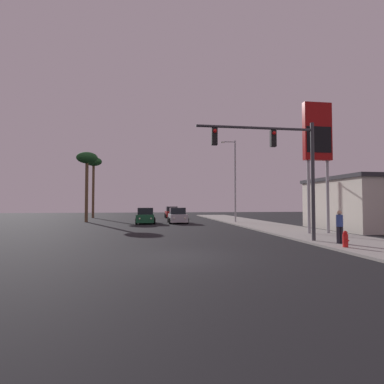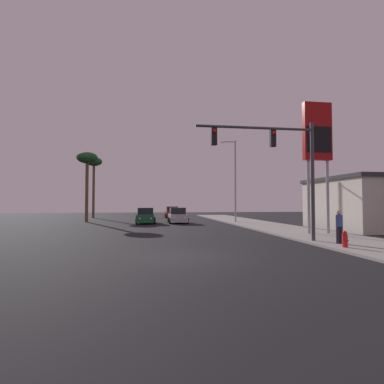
{
  "view_description": "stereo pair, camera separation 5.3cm",
  "coord_description": "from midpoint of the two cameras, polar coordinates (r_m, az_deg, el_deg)",
  "views": [
    {
      "loc": [
        -1.38,
        -12.02,
        2.15
      ],
      "look_at": [
        2.47,
        14.6,
        3.18
      ],
      "focal_mm": 28.0,
      "sensor_mm": 36.0,
      "label": 1
    },
    {
      "loc": [
        -1.32,
        -12.03,
        2.15
      ],
      "look_at": [
        2.47,
        14.6,
        3.18
      ],
      "focal_mm": 28.0,
      "sensor_mm": 36.0,
      "label": 2
    }
  ],
  "objects": [
    {
      "name": "building_gas_station",
      "position": [
        29.65,
        32.54,
        -1.82
      ],
      "size": [
        10.3,
        8.3,
        4.3
      ],
      "color": "beige",
      "rests_on": "ground"
    },
    {
      "name": "sidewalk_right",
      "position": [
        24.64,
        18.07,
        -6.94
      ],
      "size": [
        5.0,
        60.0,
        0.12
      ],
      "color": "gray",
      "rests_on": "ground"
    },
    {
      "name": "street_lamp",
      "position": [
        33.42,
        7.97,
        2.93
      ],
      "size": [
        1.74,
        0.24,
        9.0
      ],
      "color": "#99999E",
      "rests_on": "sidewalk_right"
    },
    {
      "name": "car_red",
      "position": [
        44.85,
        -3.92,
        -3.95
      ],
      "size": [
        2.04,
        4.32,
        1.68
      ],
      "rotation": [
        0.0,
        0.0,
        3.15
      ],
      "color": "maroon",
      "rests_on": "ground"
    },
    {
      "name": "car_green",
      "position": [
        32.55,
        -8.88,
        -4.6
      ],
      "size": [
        2.04,
        4.33,
        1.68
      ],
      "rotation": [
        0.0,
        0.0,
        3.12
      ],
      "color": "#195933",
      "rests_on": "ground"
    },
    {
      "name": "palm_tree_mid",
      "position": [
        37.06,
        -19.41,
        5.53
      ],
      "size": [
        2.4,
        2.4,
        8.13
      ],
      "color": "brown",
      "rests_on": "ground"
    },
    {
      "name": "fire_hydrant",
      "position": [
        15.74,
        27.09,
        -8.01
      ],
      "size": [
        0.24,
        0.34,
        0.76
      ],
      "color": "red",
      "rests_on": "sidewalk_right"
    },
    {
      "name": "car_silver",
      "position": [
        32.85,
        -2.83,
        -4.6
      ],
      "size": [
        2.04,
        4.31,
        1.68
      ],
      "rotation": [
        0.0,
        0.0,
        3.14
      ],
      "color": "#B7B7BC",
      "rests_on": "ground"
    },
    {
      "name": "ground_plane",
      "position": [
        12.29,
        -1.83,
        -12.26
      ],
      "size": [
        120.0,
        120.0,
        0.0
      ],
      "primitive_type": "plane",
      "color": "black"
    },
    {
      "name": "palm_tree_far",
      "position": [
        47.1,
        -18.27,
        4.9
      ],
      "size": [
        2.4,
        2.4,
        9.06
      ],
      "color": "brown",
      "rests_on": "ground"
    },
    {
      "name": "gas_station_sign",
      "position": [
        22.67,
        22.71,
        9.35
      ],
      "size": [
        2.0,
        0.42,
        9.0
      ],
      "color": "#99999E",
      "rests_on": "sidewalk_right"
    },
    {
      "name": "traffic_light_mast",
      "position": [
        17.05,
        16.49,
        6.47
      ],
      "size": [
        6.62,
        0.36,
        6.5
      ],
      "color": "#38383D",
      "rests_on": "sidewalk_right"
    },
    {
      "name": "pedestrian_on_sidewalk",
      "position": [
        16.99,
        26.22,
        -5.72
      ],
      "size": [
        0.34,
        0.32,
        1.67
      ],
      "color": "#23232D",
      "rests_on": "sidewalk_right"
    }
  ]
}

